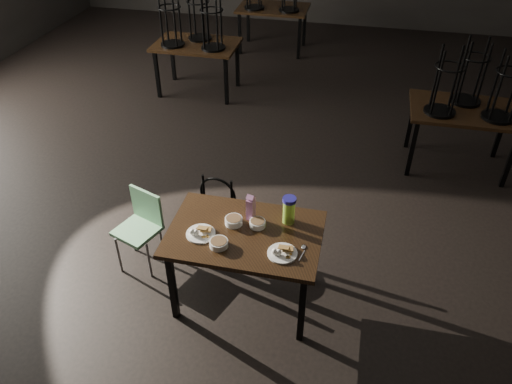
% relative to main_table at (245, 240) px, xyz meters
% --- Properties ---
extents(main_table, '(1.20, 0.80, 0.75)m').
position_rel_main_table_xyz_m(main_table, '(0.00, 0.00, 0.00)').
color(main_table, black).
rests_on(main_table, ground).
extents(plate_left, '(0.23, 0.23, 0.07)m').
position_rel_main_table_xyz_m(plate_left, '(-0.33, -0.10, 0.10)').
color(plate_left, white).
rests_on(plate_left, main_table).
extents(plate_right, '(0.22, 0.22, 0.07)m').
position_rel_main_table_xyz_m(plate_right, '(0.33, -0.18, 0.10)').
color(plate_right, white).
rests_on(plate_right, main_table).
extents(bowl_near, '(0.14, 0.14, 0.06)m').
position_rel_main_table_xyz_m(bowl_near, '(-0.11, 0.08, 0.11)').
color(bowl_near, white).
rests_on(bowl_near, main_table).
extents(bowl_far, '(0.13, 0.13, 0.05)m').
position_rel_main_table_xyz_m(bowl_far, '(0.08, 0.09, 0.11)').
color(bowl_far, white).
rests_on(bowl_far, main_table).
extents(bowl_big, '(0.14, 0.14, 0.05)m').
position_rel_main_table_xyz_m(bowl_big, '(-0.15, -0.19, 0.11)').
color(bowl_big, white).
rests_on(bowl_big, main_table).
extents(juice_carton, '(0.07, 0.07, 0.24)m').
position_rel_main_table_xyz_m(juice_carton, '(0.01, 0.17, 0.19)').
color(juice_carton, '#931A75').
rests_on(juice_carton, main_table).
extents(water_bottle, '(0.13, 0.13, 0.24)m').
position_rel_main_table_xyz_m(water_bottle, '(0.31, 0.20, 0.20)').
color(water_bottle, '#9DD33E').
rests_on(water_bottle, main_table).
extents(spoon, '(0.05, 0.18, 0.01)m').
position_rel_main_table_xyz_m(spoon, '(0.47, -0.08, 0.08)').
color(spoon, silver).
rests_on(spoon, main_table).
extents(bentwood_chair, '(0.38, 0.38, 0.78)m').
position_rel_main_table_xyz_m(bentwood_chair, '(-0.42, 0.52, -0.21)').
color(bentwood_chair, black).
rests_on(bentwood_chair, ground).
extents(school_chair, '(0.44, 0.44, 0.74)m').
position_rel_main_table_xyz_m(school_chair, '(-1.02, 0.25, -0.22)').
color(school_chair, '#70AF7D').
rests_on(school_chair, ground).
extents(bg_table_left, '(1.20, 0.80, 1.48)m').
position_rel_main_table_xyz_m(bg_table_left, '(-1.65, 3.82, 0.11)').
color(bg_table_left, black).
rests_on(bg_table_left, ground).
extents(bg_table_right, '(1.20, 0.80, 1.48)m').
position_rel_main_table_xyz_m(bg_table_right, '(1.92, 2.53, 0.11)').
color(bg_table_right, black).
rests_on(bg_table_right, ground).
extents(bg_table_far, '(1.20, 0.80, 1.48)m').
position_rel_main_table_xyz_m(bg_table_far, '(-0.90, 5.73, 0.08)').
color(bg_table_far, black).
rests_on(bg_table_far, ground).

